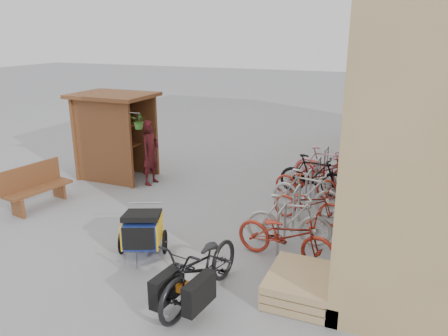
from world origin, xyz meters
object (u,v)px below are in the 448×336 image
at_px(bike_2, 308,204).
at_px(pallet_stack, 301,285).
at_px(bench, 35,186).
at_px(bike_6, 323,170).
at_px(cargo_bike, 200,270).
at_px(kiosk, 112,124).
at_px(bike_7, 323,165).
at_px(bike_3, 307,192).
at_px(bike_1, 289,220).
at_px(person_kiosk, 150,153).
at_px(bike_5, 313,175).
at_px(child_trailer, 142,229).
at_px(shopping_carts, 360,140).
at_px(bike_0, 286,235).
at_px(bike_4, 306,181).

bearing_deg(bike_2, pallet_stack, -163.50).
bearing_deg(bench, bike_6, 43.94).
height_order(cargo_bike, bike_6, cargo_bike).
distance_m(kiosk, bike_7, 5.98).
distance_m(bike_2, bike_7, 2.81).
height_order(kiosk, cargo_bike, kiosk).
bearing_deg(bike_3, bike_1, -170.98).
height_order(kiosk, pallet_stack, kiosk).
relative_size(pallet_stack, person_kiosk, 0.68).
relative_size(bike_2, bike_5, 0.90).
xyz_separation_m(cargo_bike, bike_7, (0.72, 6.40, -0.04)).
bearing_deg(bike_1, cargo_bike, 153.68).
bearing_deg(bike_7, child_trailer, 159.22).
relative_size(shopping_carts, bike_3, 1.24).
height_order(bike_0, bike_1, bike_1).
xyz_separation_m(kiosk, shopping_carts, (6.28, 4.50, -0.90)).
distance_m(person_kiosk, bike_4, 4.22).
relative_size(pallet_stack, bike_1, 0.71).
xyz_separation_m(child_trailer, bike_3, (2.44, 3.04, 0.03)).
relative_size(bike_3, bike_5, 0.98).
bearing_deg(bike_5, bike_4, 152.75).
height_order(bench, cargo_bike, cargo_bike).
height_order(person_kiosk, bike_0, person_kiosk).
distance_m(bike_0, bike_5, 3.55).
height_order(child_trailer, bike_2, child_trailer).
bearing_deg(shopping_carts, child_trailer, -110.95).
bearing_deg(bike_4, bench, 117.38).
bearing_deg(person_kiosk, bike_6, -66.12).
distance_m(child_trailer, bike_0, 2.66).
xyz_separation_m(bench, cargo_bike, (5.27, -1.99, 0.02)).
relative_size(bike_0, bike_1, 1.13).
relative_size(cargo_bike, bike_0, 1.12).
bearing_deg(cargo_bike, bike_7, 91.18).
height_order(child_trailer, bike_0, bike_0).
distance_m(bench, bike_0, 6.16).
distance_m(bike_1, bike_3, 1.65).
bearing_deg(bike_2, child_trailer, 141.77).
height_order(bench, bike_6, bench).
distance_m(bike_1, bike_4, 2.69).
distance_m(pallet_stack, cargo_bike, 1.60).
bearing_deg(child_trailer, bike_4, 38.31).
distance_m(bench, shopping_carts, 9.73).
relative_size(bike_4, bike_6, 0.93).
bearing_deg(bike_2, bike_7, 9.71).
distance_m(bike_4, bike_6, 1.07).
distance_m(bike_3, bike_7, 2.36).
distance_m(pallet_stack, shopping_carts, 8.38).
bearing_deg(bike_3, child_trailer, 150.23).
bearing_deg(child_trailer, person_kiosk, 96.11).
bearing_deg(bike_0, bike_6, 10.74).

